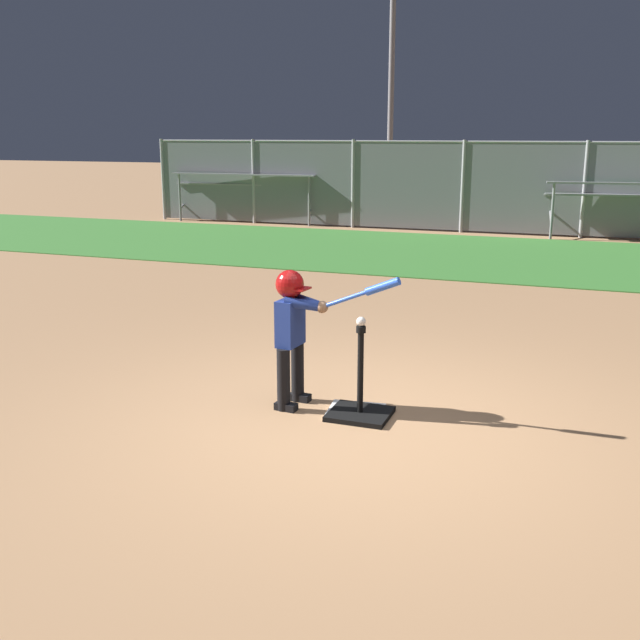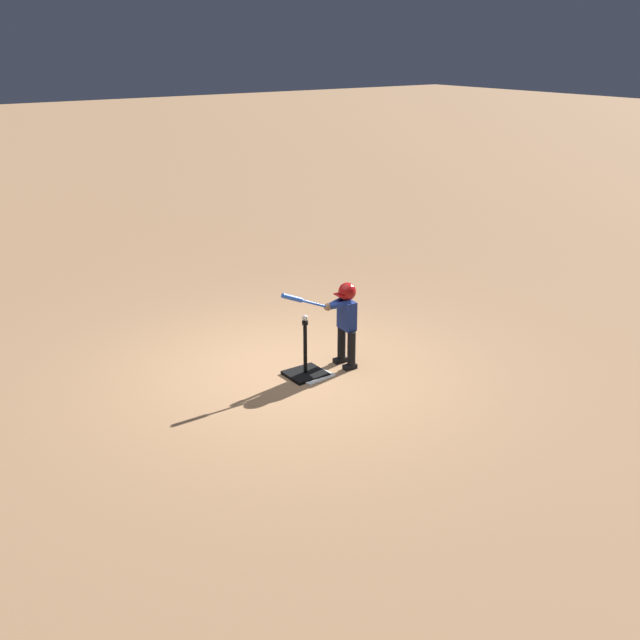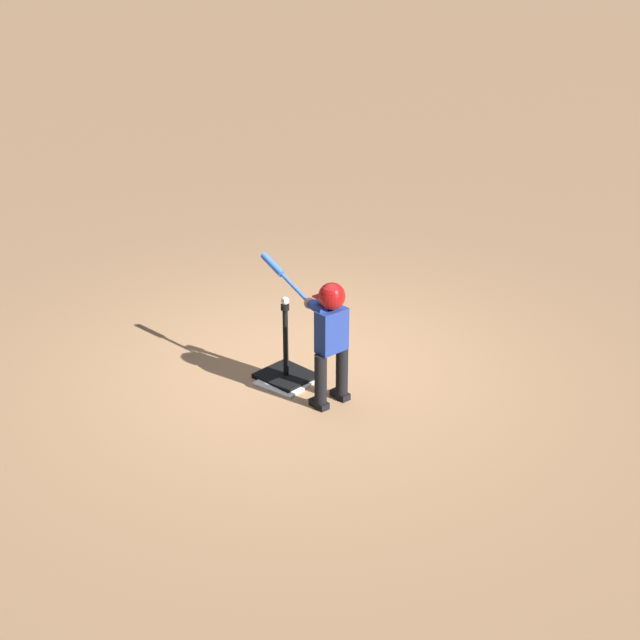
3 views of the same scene
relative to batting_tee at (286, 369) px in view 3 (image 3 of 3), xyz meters
name	(u,v)px [view 3 (image 3 of 3)]	position (x,y,z in m)	size (l,w,h in m)	color
ground_plane	(299,367)	(0.07, -0.24, -0.09)	(90.00, 90.00, 0.00)	#AD7F56
home_plate	(286,381)	(-0.06, 0.06, -0.08)	(0.44, 0.44, 0.02)	white
batting_tee	(286,369)	(0.00, 0.00, 0.00)	(0.48, 0.43, 0.74)	black
batter_child	(329,327)	(-0.57, 0.05, 0.63)	(1.04, 0.36, 1.15)	black
baseball	(285,301)	(0.00, 0.00, 0.68)	(0.07, 0.07, 0.07)	white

